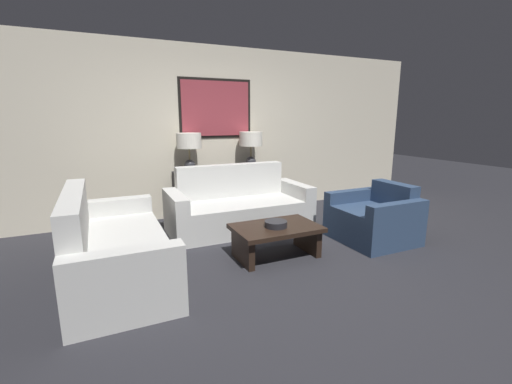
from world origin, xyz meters
TOP-DOWN VIEW (x-y plane):
  - ground_plane at (0.00, 0.00)m, footprint 20.00×20.00m
  - back_wall at (0.00, 2.44)m, footprint 7.77×0.12m
  - console_table at (0.00, 2.17)m, footprint 1.50×0.39m
  - table_lamp_left at (-0.51, 2.17)m, footprint 0.37×0.37m
  - table_lamp_right at (0.51, 2.17)m, footprint 0.37×0.37m
  - couch_by_back_wall at (0.00, 1.47)m, footprint 1.98×0.89m
  - couch_by_side at (-1.70, 0.54)m, footprint 0.89×1.98m
  - coffee_table at (0.00, 0.33)m, footprint 0.96×0.63m
  - decorative_bowl at (-0.02, 0.30)m, footprint 0.25×0.25m
  - armchair_near_back_wall at (1.41, 0.29)m, footprint 0.87×0.93m

SIDE VIEW (x-z plane):
  - ground_plane at x=0.00m, z-range 0.00..0.00m
  - coffee_table at x=0.00m, z-range 0.08..0.45m
  - armchair_near_back_wall at x=1.41m, z-range -0.09..0.64m
  - couch_by_back_wall at x=0.00m, z-range -0.15..0.74m
  - couch_by_side at x=-1.70m, z-range -0.15..0.74m
  - console_table at x=0.00m, z-range 0.00..0.75m
  - decorative_bowl at x=-0.02m, z-range 0.37..0.44m
  - table_lamp_left at x=-0.51m, z-range 0.88..1.46m
  - table_lamp_right at x=0.51m, z-range 0.88..1.46m
  - back_wall at x=0.00m, z-range 0.01..2.66m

